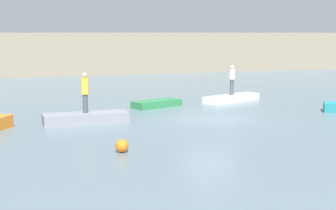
% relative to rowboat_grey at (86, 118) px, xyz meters
% --- Properties ---
extents(ground_plane, '(120.00, 120.00, 0.00)m').
position_rel_rowboat_grey_xyz_m(ground_plane, '(5.57, -0.67, -0.23)').
color(ground_plane, slate).
extents(embankment_wall, '(80.00, 1.20, 3.91)m').
position_rel_rowboat_grey_xyz_m(embankment_wall, '(5.57, 24.64, 1.72)').
color(embankment_wall, gray).
rests_on(embankment_wall, ground_plane).
extents(rowboat_grey, '(3.64, 1.22, 0.46)m').
position_rel_rowboat_grey_xyz_m(rowboat_grey, '(0.00, 0.00, 0.00)').
color(rowboat_grey, gray).
rests_on(rowboat_grey, ground_plane).
extents(rowboat_green, '(2.90, 1.95, 0.36)m').
position_rel_rowboat_grey_xyz_m(rowboat_green, '(4.37, 3.66, -0.05)').
color(rowboat_green, '#2D7F47').
rests_on(rowboat_green, ground_plane).
extents(rowboat_white, '(3.88, 2.41, 0.37)m').
position_rel_rowboat_grey_xyz_m(rowboat_white, '(9.04, 4.25, -0.05)').
color(rowboat_white, white).
rests_on(rowboat_white, ground_plane).
extents(person_white_shirt, '(0.32, 0.32, 1.70)m').
position_rel_rowboat_grey_xyz_m(person_white_shirt, '(9.04, 4.25, 1.09)').
color(person_white_shirt, '#4C4C56').
rests_on(person_white_shirt, rowboat_white).
extents(person_yellow_shirt, '(0.32, 0.32, 1.75)m').
position_rel_rowboat_grey_xyz_m(person_yellow_shirt, '(-0.00, 0.00, 1.21)').
color(person_yellow_shirt, '#4C4C56').
rests_on(person_yellow_shirt, rowboat_grey).
extents(mooring_buoy, '(0.44, 0.44, 0.44)m').
position_rel_rowboat_grey_xyz_m(mooring_buoy, '(0.28, -5.60, -0.01)').
color(mooring_buoy, orange).
rests_on(mooring_buoy, ground_plane).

